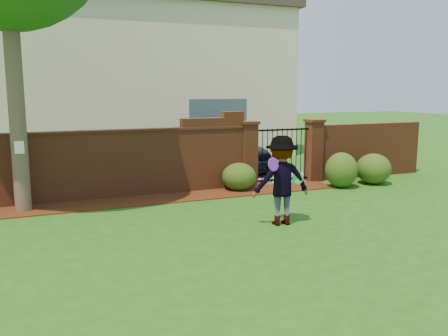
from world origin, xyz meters
name	(u,v)px	position (x,y,z in m)	size (l,w,h in m)	color
ground	(225,234)	(0.00, 0.00, -0.01)	(80.00, 80.00, 0.01)	#205214
mulch_bed	(139,201)	(-0.95, 3.34, 0.01)	(11.10, 1.08, 0.03)	#3A190A
brick_wall	(90,164)	(-2.01, 4.00, 0.93)	(8.70, 0.31, 2.16)	brown
brick_wall_return	(367,150)	(6.60, 4.00, 0.85)	(4.00, 0.25, 1.70)	brown
pillar_left	(248,153)	(2.40, 4.00, 0.96)	(0.50, 0.50, 1.88)	brown
pillar_right	(314,150)	(4.60, 4.00, 0.96)	(0.50, 0.50, 1.88)	brown
iron_gate	(282,155)	(3.50, 4.00, 0.85)	(1.78, 0.03, 1.60)	black
driveway	(229,164)	(3.50, 8.00, 0.01)	(3.20, 8.00, 0.01)	gray
house	(137,80)	(1.00, 12.00, 3.16)	(12.40, 6.40, 6.30)	beige
car	(231,147)	(3.08, 6.80, 0.78)	(1.85, 4.59, 1.57)	black
paper_notice	(19,147)	(-3.60, 3.21, 1.50)	(0.20, 0.01, 0.28)	white
shrub_left	(239,177)	(1.92, 3.57, 0.39)	(0.94, 0.94, 0.77)	#214514
shrub_middle	(341,170)	(4.77, 2.83, 0.50)	(0.92, 0.92, 1.01)	#214514
shrub_right	(373,169)	(5.97, 2.89, 0.45)	(1.02, 1.02, 0.90)	#214514
man	(282,181)	(1.33, 0.18, 0.92)	(1.19, 0.69, 1.85)	gray
frisbee_purple	(273,164)	(0.99, -0.07, 1.32)	(0.27, 0.27, 0.03)	purple
frisbee_green	(298,178)	(1.63, 0.05, 0.98)	(0.24, 0.24, 0.02)	#1CD547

